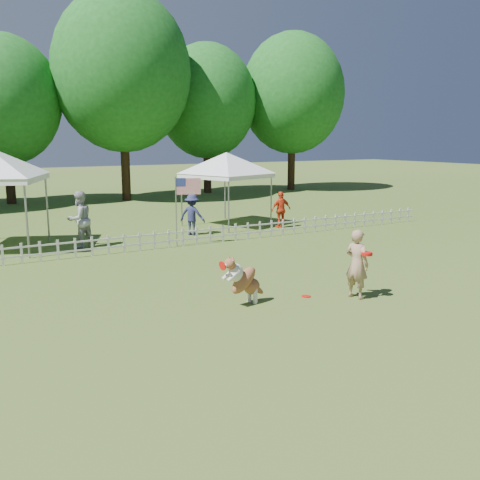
% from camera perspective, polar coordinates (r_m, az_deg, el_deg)
% --- Properties ---
extents(ground, '(120.00, 120.00, 0.00)m').
position_cam_1_polar(ground, '(11.77, 7.04, -6.62)').
color(ground, '#3B561B').
rests_on(ground, ground).
extents(picket_fence, '(22.00, 0.08, 0.60)m').
position_cam_1_polar(picket_fence, '(17.61, -6.83, 0.22)').
color(picket_fence, white).
rests_on(picket_fence, ground).
extents(handler, '(0.50, 0.64, 1.55)m').
position_cam_1_polar(handler, '(12.09, 12.36, -2.51)').
color(handler, tan).
rests_on(handler, ground).
extents(dog, '(1.10, 0.54, 1.09)m').
position_cam_1_polar(dog, '(11.38, 0.47, -4.30)').
color(dog, brown).
rests_on(dog, ground).
extents(frisbee_on_turf, '(0.22, 0.22, 0.02)m').
position_cam_1_polar(frisbee_on_turf, '(12.17, 7.06, -5.98)').
color(frisbee_on_turf, red).
rests_on(frisbee_on_turf, ground).
extents(canopy_tent_right, '(3.55, 3.55, 2.90)m').
position_cam_1_polar(canopy_tent_right, '(21.75, -1.44, 5.35)').
color(canopy_tent_right, white).
rests_on(canopy_tent_right, ground).
extents(flag_pole, '(0.87, 0.34, 2.29)m').
position_cam_1_polar(flag_pole, '(17.64, -6.82, 3.01)').
color(flag_pole, gray).
rests_on(flag_pole, ground).
extents(spectator_a, '(1.11, 1.01, 1.84)m').
position_cam_1_polar(spectator_a, '(18.08, -16.73, 2.11)').
color(spectator_a, '#A9A9AF').
rests_on(spectator_a, ground).
extents(spectator_b, '(1.06, 1.10, 1.50)m').
position_cam_1_polar(spectator_b, '(19.71, -5.13, 2.70)').
color(spectator_b, '#24274E').
rests_on(spectator_b, ground).
extents(spectator_c, '(0.87, 0.40, 1.45)m').
position_cam_1_polar(spectator_c, '(21.33, 4.40, 3.26)').
color(spectator_c, red).
rests_on(spectator_c, ground).
extents(tree_center_left, '(6.00, 6.00, 9.80)m').
position_cam_1_polar(tree_center_left, '(31.67, -23.83, 12.40)').
color(tree_center_left, '#18541A').
rests_on(tree_center_left, ground).
extents(tree_center_right, '(7.60, 7.60, 12.60)m').
position_cam_1_polar(tree_center_right, '(31.61, -12.44, 15.60)').
color(tree_center_right, '#18541A').
rests_on(tree_center_right, ground).
extents(tree_right, '(6.20, 6.20, 10.40)m').
position_cam_1_polar(tree_right, '(35.22, -3.57, 13.51)').
color(tree_right, '#18541A').
rests_on(tree_right, ground).
extents(tree_far_right, '(7.00, 7.00, 11.40)m').
position_cam_1_polar(tree_far_right, '(37.51, 5.61, 14.07)').
color(tree_far_right, '#18541A').
rests_on(tree_far_right, ground).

